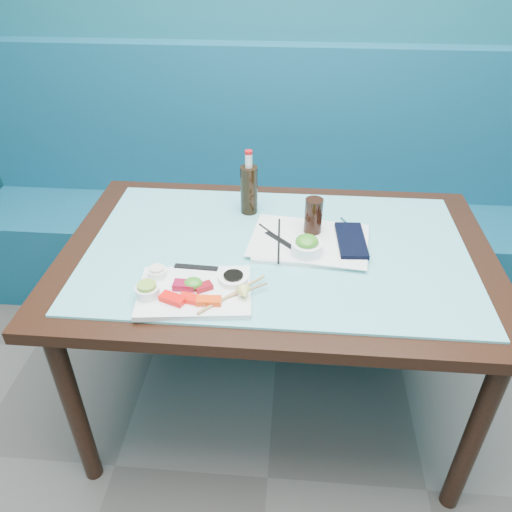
# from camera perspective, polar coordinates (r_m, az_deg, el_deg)

# --- Properties ---
(booth_bench) EXTENTS (3.00, 0.56, 1.17)m
(booth_bench) POSITION_cam_1_polar(r_m,az_deg,el_deg) (2.53, 3.17, 4.27)
(booth_bench) COLOR navy
(booth_bench) RESTS_ON ground
(dining_table) EXTENTS (1.40, 0.90, 0.75)m
(dining_table) POSITION_cam_1_polar(r_m,az_deg,el_deg) (1.67, 2.38, -1.67)
(dining_table) COLOR black
(dining_table) RESTS_ON ground
(glass_top) EXTENTS (1.22, 0.76, 0.01)m
(glass_top) POSITION_cam_1_polar(r_m,az_deg,el_deg) (1.62, 2.46, 0.81)
(glass_top) COLOR #63BFC7
(glass_top) RESTS_ON dining_table
(sashimi_plate) EXTENTS (0.34, 0.26, 0.02)m
(sashimi_plate) POSITION_cam_1_polar(r_m,az_deg,el_deg) (1.43, -7.01, -4.10)
(sashimi_plate) COLOR white
(sashimi_plate) RESTS_ON glass_top
(salmon_left) EXTENTS (0.08, 0.06, 0.02)m
(salmon_left) POSITION_cam_1_polar(r_m,az_deg,el_deg) (1.39, -9.50, -4.85)
(salmon_left) COLOR #F90E09
(salmon_left) RESTS_ON sashimi_plate
(salmon_mid) EXTENTS (0.07, 0.04, 0.02)m
(salmon_mid) POSITION_cam_1_polar(r_m,az_deg,el_deg) (1.38, -7.43, -4.87)
(salmon_mid) COLOR #FF150A
(salmon_mid) RESTS_ON sashimi_plate
(salmon_right) EXTENTS (0.07, 0.04, 0.02)m
(salmon_right) POSITION_cam_1_polar(r_m,az_deg,el_deg) (1.37, -5.42, -5.13)
(salmon_right) COLOR #FF3F0A
(salmon_right) RESTS_ON sashimi_plate
(tuna_left) EXTENTS (0.06, 0.04, 0.02)m
(tuna_left) POSITION_cam_1_polar(r_m,az_deg,el_deg) (1.43, -8.20, -3.34)
(tuna_left) COLOR maroon
(tuna_left) RESTS_ON sashimi_plate
(tuna_right) EXTENTS (0.06, 0.05, 0.02)m
(tuna_right) POSITION_cam_1_polar(r_m,az_deg,el_deg) (1.42, -6.03, -3.53)
(tuna_right) COLOR maroon
(tuna_right) RESTS_ON sashimi_plate
(seaweed_garnish) EXTENTS (0.06, 0.06, 0.03)m
(seaweed_garnish) POSITION_cam_1_polar(r_m,az_deg,el_deg) (1.43, -7.20, -3.12)
(seaweed_garnish) COLOR #35891F
(seaweed_garnish) RESTS_ON sashimi_plate
(ramekin_wasabi) EXTENTS (0.07, 0.07, 0.03)m
(ramekin_wasabi) POSITION_cam_1_polar(r_m,az_deg,el_deg) (1.42, -12.29, -3.95)
(ramekin_wasabi) COLOR white
(ramekin_wasabi) RESTS_ON sashimi_plate
(wasabi_fill) EXTENTS (0.06, 0.06, 0.01)m
(wasabi_fill) POSITION_cam_1_polar(r_m,az_deg,el_deg) (1.41, -12.39, -3.33)
(wasabi_fill) COLOR #7BA836
(wasabi_fill) RESTS_ON ramekin_wasabi
(ramekin_ginger) EXTENTS (0.07, 0.07, 0.02)m
(ramekin_ginger) POSITION_cam_1_polar(r_m,az_deg,el_deg) (1.49, -11.21, -1.90)
(ramekin_ginger) COLOR white
(ramekin_ginger) RESTS_ON sashimi_plate
(ginger_fill) EXTENTS (0.06, 0.06, 0.01)m
(ginger_fill) POSITION_cam_1_polar(r_m,az_deg,el_deg) (1.48, -11.28, -1.42)
(ginger_fill) COLOR #F9E1CD
(ginger_fill) RESTS_ON ramekin_ginger
(soy_dish) EXTENTS (0.09, 0.09, 0.02)m
(soy_dish) POSITION_cam_1_polar(r_m,az_deg,el_deg) (1.44, -2.60, -2.58)
(soy_dish) COLOR white
(soy_dish) RESTS_ON sashimi_plate
(soy_fill) EXTENTS (0.07, 0.07, 0.01)m
(soy_fill) POSITION_cam_1_polar(r_m,az_deg,el_deg) (1.44, -2.61, -2.23)
(soy_fill) COLOR black
(soy_fill) RESTS_ON soy_dish
(lemon_wedge) EXTENTS (0.05, 0.04, 0.04)m
(lemon_wedge) POSITION_cam_1_polar(r_m,az_deg,el_deg) (1.37, -1.35, -4.31)
(lemon_wedge) COLOR #E0E26B
(lemon_wedge) RESTS_ON sashimi_plate
(chopstick_sleeve) EXTENTS (0.13, 0.03, 0.00)m
(chopstick_sleeve) POSITION_cam_1_polar(r_m,az_deg,el_deg) (1.51, -6.86, -1.28)
(chopstick_sleeve) COLOR black
(chopstick_sleeve) RESTS_ON sashimi_plate
(wooden_chopstick_a) EXTENTS (0.17, 0.18, 0.01)m
(wooden_chopstick_a) POSITION_cam_1_polar(r_m,az_deg,el_deg) (1.40, -2.71, -4.35)
(wooden_chopstick_a) COLOR #A2854C
(wooden_chopstick_a) RESTS_ON sashimi_plate
(wooden_chopstick_b) EXTENTS (0.17, 0.12, 0.01)m
(wooden_chopstick_b) POSITION_cam_1_polar(r_m,az_deg,el_deg) (1.40, -2.30, -4.40)
(wooden_chopstick_b) COLOR #9A6C48
(wooden_chopstick_b) RESTS_ON sashimi_plate
(serving_tray) EXTENTS (0.36, 0.28, 0.01)m
(serving_tray) POSITION_cam_1_polar(r_m,az_deg,el_deg) (1.64, 6.09, 1.59)
(serving_tray) COLOR white
(serving_tray) RESTS_ON glass_top
(paper_placemat) EXTENTS (0.41, 0.31, 0.00)m
(paper_placemat) POSITION_cam_1_polar(r_m,az_deg,el_deg) (1.64, 6.11, 1.81)
(paper_placemat) COLOR white
(paper_placemat) RESTS_ON serving_tray
(seaweed_bowl) EXTENTS (0.10, 0.10, 0.04)m
(seaweed_bowl) POSITION_cam_1_polar(r_m,az_deg,el_deg) (1.57, 5.79, 0.90)
(seaweed_bowl) COLOR white
(seaweed_bowl) RESTS_ON serving_tray
(seaweed_salad) EXTENTS (0.09, 0.09, 0.04)m
(seaweed_salad) POSITION_cam_1_polar(r_m,az_deg,el_deg) (1.55, 5.85, 1.68)
(seaweed_salad) COLOR #37841E
(seaweed_salad) RESTS_ON seaweed_bowl
(cola_glass) EXTENTS (0.07, 0.07, 0.12)m
(cola_glass) POSITION_cam_1_polar(r_m,az_deg,el_deg) (1.65, 6.57, 4.57)
(cola_glass) COLOR black
(cola_glass) RESTS_ON serving_tray
(navy_pouch) EXTENTS (0.10, 0.21, 0.02)m
(navy_pouch) POSITION_cam_1_polar(r_m,az_deg,el_deg) (1.64, 10.82, 1.77)
(navy_pouch) COLOR black
(navy_pouch) RESTS_ON serving_tray
(fork) EXTENTS (0.05, 0.08, 0.01)m
(fork) POSITION_cam_1_polar(r_m,az_deg,el_deg) (1.73, 10.37, 3.59)
(fork) COLOR white
(fork) RESTS_ON serving_tray
(black_chopstick_a) EXTENTS (0.02, 0.26, 0.01)m
(black_chopstick_a) POSITION_cam_1_polar(r_m,az_deg,el_deg) (1.63, 2.63, 1.86)
(black_chopstick_a) COLOR black
(black_chopstick_a) RESTS_ON serving_tray
(black_chopstick_b) EXTENTS (0.16, 0.19, 0.01)m
(black_chopstick_b) POSITION_cam_1_polar(r_m,az_deg,el_deg) (1.63, 2.91, 1.84)
(black_chopstick_b) COLOR black
(black_chopstick_b) RESTS_ON serving_tray
(tray_sleeve) EXTENTS (0.11, 0.11, 0.00)m
(tray_sleeve) POSITION_cam_1_polar(r_m,az_deg,el_deg) (1.63, 2.77, 1.80)
(tray_sleeve) COLOR black
(tray_sleeve) RESTS_ON serving_tray
(cola_bottle_body) EXTENTS (0.07, 0.07, 0.17)m
(cola_bottle_body) POSITION_cam_1_polar(r_m,az_deg,el_deg) (1.78, -0.81, 7.56)
(cola_bottle_body) COLOR black
(cola_bottle_body) RESTS_ON glass_top
(cola_bottle_neck) EXTENTS (0.03, 0.03, 0.05)m
(cola_bottle_neck) POSITION_cam_1_polar(r_m,az_deg,el_deg) (1.73, -0.84, 10.85)
(cola_bottle_neck) COLOR silver
(cola_bottle_neck) RESTS_ON cola_bottle_body
(cola_bottle_cap) EXTENTS (0.03, 0.03, 0.01)m
(cola_bottle_cap) POSITION_cam_1_polar(r_m,az_deg,el_deg) (1.72, -0.85, 11.77)
(cola_bottle_cap) COLOR red
(cola_bottle_cap) RESTS_ON cola_bottle_neck
(blue_napkin) EXTENTS (0.20, 0.20, 0.01)m
(blue_napkin) POSITION_cam_1_polar(r_m,az_deg,el_deg) (1.46, -6.10, -3.39)
(blue_napkin) COLOR #1C329B
(blue_napkin) RESTS_ON glass_top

